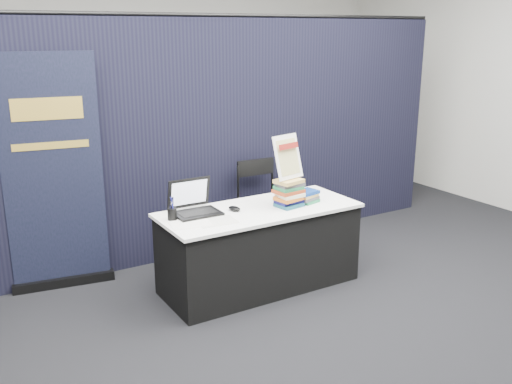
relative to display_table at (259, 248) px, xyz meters
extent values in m
plane|color=black|center=(0.00, -0.55, -0.38)|extent=(8.00, 8.00, 0.00)
cube|color=beige|center=(0.00, 3.45, 1.37)|extent=(8.00, 0.02, 3.50)
cube|color=black|center=(0.00, 1.05, 0.82)|extent=(6.00, 0.08, 2.40)
cube|color=black|center=(0.00, 0.00, -0.02)|extent=(1.76, 0.71, 0.72)
cube|color=white|center=(0.00, 0.00, 0.36)|extent=(1.80, 0.75, 0.03)
cube|color=black|center=(-0.55, 0.13, 0.38)|extent=(0.39, 0.28, 0.02)
cube|color=black|center=(-0.55, 0.26, 0.53)|extent=(0.39, 0.07, 0.27)
cube|color=white|center=(-0.55, 0.26, 0.53)|extent=(0.33, 0.05, 0.21)
ellipsoid|color=black|center=(-0.22, 0.06, 0.39)|extent=(0.11, 0.14, 0.04)
cube|color=white|center=(-0.70, -0.06, 0.38)|extent=(0.36, 0.28, 0.00)
cube|color=silver|center=(-0.67, -0.08, 0.38)|extent=(0.32, 0.28, 0.00)
cube|color=silver|center=(-0.49, -0.12, 0.38)|extent=(0.35, 0.26, 0.00)
cylinder|color=black|center=(-0.79, 0.11, 0.42)|extent=(0.09, 0.09, 0.10)
cube|color=#164857|center=(0.26, -0.08, 0.39)|extent=(0.25, 0.21, 0.03)
cube|color=#11124C|center=(0.26, -0.08, 0.42)|extent=(0.25, 0.21, 0.03)
cube|color=#B95C1A|center=(0.26, -0.08, 0.45)|extent=(0.25, 0.21, 0.03)
cube|color=beige|center=(0.26, -0.08, 0.48)|extent=(0.25, 0.21, 0.03)
cube|color=#983718|center=(0.26, -0.08, 0.52)|extent=(0.25, 0.21, 0.03)
cube|color=#1F7647|center=(0.26, -0.08, 0.55)|extent=(0.25, 0.21, 0.03)
cube|color=#444448|center=(0.26, -0.08, 0.58)|extent=(0.25, 0.21, 0.03)
cube|color=tan|center=(0.26, -0.08, 0.61)|extent=(0.25, 0.21, 0.03)
cube|color=#1F7647|center=(0.47, -0.06, 0.39)|extent=(0.23, 0.19, 0.03)
cube|color=#444448|center=(0.47, -0.06, 0.42)|extent=(0.23, 0.19, 0.03)
cube|color=tan|center=(0.47, -0.06, 0.45)|extent=(0.23, 0.19, 0.03)
cube|color=navy|center=(0.47, -0.06, 0.47)|extent=(0.23, 0.19, 0.03)
cube|color=black|center=(0.26, -0.09, 0.64)|extent=(0.20, 0.06, 0.02)
cylinder|color=black|center=(0.19, -0.01, 0.75)|extent=(0.03, 0.10, 0.29)
cylinder|color=black|center=(0.34, -0.01, 0.75)|extent=(0.03, 0.10, 0.29)
cube|color=white|center=(0.26, -0.05, 0.82)|extent=(0.31, 0.18, 0.39)
cube|color=#CEC980|center=(0.26, -0.05, 0.82)|extent=(0.25, 0.14, 0.31)
cube|color=maroon|center=(0.26, -0.06, 0.92)|extent=(0.24, 0.07, 0.05)
cube|color=black|center=(-1.54, 0.93, -0.33)|extent=(0.90, 0.24, 0.08)
cube|color=black|center=(-1.54, 0.95, 0.68)|extent=(0.84, 0.16, 2.11)
cube|color=gold|center=(-1.54, 0.93, 1.26)|extent=(0.58, 0.09, 0.19)
cube|color=gold|center=(-1.54, 0.93, 0.94)|extent=(0.63, 0.10, 0.06)
cylinder|color=black|center=(0.26, 0.43, -0.14)|extent=(0.02, 0.02, 0.47)
cylinder|color=black|center=(0.68, 0.43, -0.14)|extent=(0.02, 0.02, 0.47)
cylinder|color=black|center=(0.26, 0.85, -0.14)|extent=(0.02, 0.02, 0.47)
cylinder|color=black|center=(0.68, 0.85, -0.14)|extent=(0.02, 0.02, 0.47)
cube|color=black|center=(0.47, 0.64, 0.12)|extent=(0.46, 0.46, 0.04)
cube|color=black|center=(0.47, 0.85, 0.52)|extent=(0.42, 0.05, 0.17)
camera|label=1|loc=(-2.53, -4.13, 1.91)|focal=40.00mm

